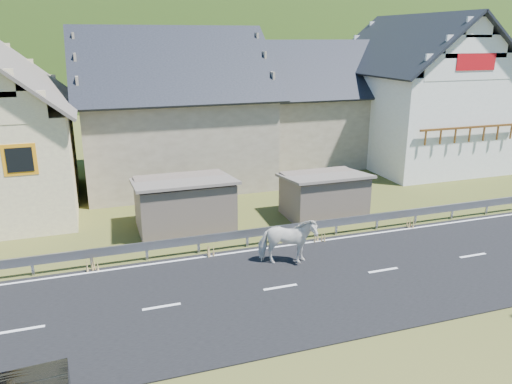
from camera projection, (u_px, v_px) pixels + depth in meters
name	position (u px, v px, depth m)	size (l,w,h in m)	color
ground	(280.00, 288.00, 16.87)	(160.00, 160.00, 0.00)	#313E12
road	(280.00, 288.00, 16.86)	(60.00, 7.00, 0.04)	black
lane_markings	(280.00, 287.00, 16.86)	(60.00, 6.60, 0.01)	silver
guardrail	(247.00, 234.00, 20.03)	(28.10, 0.09, 0.75)	#93969B
shed_left	(184.00, 205.00, 21.81)	(4.30, 3.30, 2.40)	#6E5E53
shed_right	(324.00, 196.00, 23.37)	(3.80, 2.90, 2.20)	#6E5E53
house_stone_a	(171.00, 100.00, 28.75)	(10.80, 9.80, 8.90)	tan
house_stone_b	(314.00, 97.00, 33.73)	(9.80, 8.80, 8.10)	tan
house_white	(417.00, 86.00, 32.60)	(8.80, 10.80, 9.70)	white
mountain	(118.00, 115.00, 187.17)	(440.00, 280.00, 260.00)	#1D3B11
horse	(287.00, 241.00, 18.36)	(2.12, 0.97, 1.79)	silver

